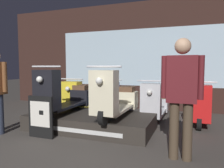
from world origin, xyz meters
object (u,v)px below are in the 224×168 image
(scooter_backrow_0, at_px, (83,100))
(scooter_backrow_3, at_px, (199,107))
(price_sign_board, at_px, (41,117))
(scooter_display_left, at_px, (64,95))
(person_right_browsing, at_px, (182,90))
(scooter_backrow_2, at_px, (155,104))
(scooter_backrow_1, at_px, (117,102))
(scooter_display_right, at_px, (115,98))

(scooter_backrow_0, relative_size, scooter_backrow_3, 1.00)
(scooter_backrow_3, height_order, price_sign_board, scooter_backrow_3)
(scooter_display_left, height_order, scooter_backrow_0, scooter_display_left)
(scooter_backrow_0, xyz_separation_m, person_right_browsing, (2.66, -2.16, 0.59))
(scooter_display_left, height_order, scooter_backrow_2, scooter_display_left)
(person_right_browsing, bearing_deg, scooter_backrow_3, 82.68)
(scooter_backrow_1, height_order, price_sign_board, scooter_backrow_1)
(scooter_backrow_2, height_order, scooter_backrow_3, same)
(scooter_backrow_1, relative_size, scooter_backrow_3, 1.00)
(scooter_backrow_0, xyz_separation_m, price_sign_board, (0.25, -2.08, 0.01))
(person_right_browsing, distance_m, price_sign_board, 2.47)
(scooter_display_right, bearing_deg, person_right_browsing, -33.06)
(scooter_display_left, relative_size, scooter_backrow_0, 1.00)
(scooter_backrow_1, xyz_separation_m, scooter_backrow_3, (1.96, 0.00, 0.00))
(scooter_display_right, height_order, scooter_backrow_3, scooter_display_right)
(scooter_backrow_1, relative_size, scooter_backrow_2, 1.00)
(scooter_backrow_3, height_order, person_right_browsing, person_right_browsing)
(scooter_backrow_3, bearing_deg, scooter_backrow_1, 180.00)
(scooter_display_left, relative_size, scooter_display_right, 1.00)
(scooter_backrow_2, relative_size, person_right_browsing, 1.06)
(scooter_backrow_0, bearing_deg, scooter_display_right, -43.69)
(scooter_backrow_3, distance_m, person_right_browsing, 2.26)
(scooter_backrow_2, distance_m, price_sign_board, 2.69)
(scooter_backrow_2, bearing_deg, scooter_backrow_1, 180.00)
(scooter_backrow_0, height_order, scooter_backrow_2, same)
(person_right_browsing, xyz_separation_m, price_sign_board, (-2.40, 0.08, -0.58))
(scooter_display_left, height_order, scooter_backrow_3, scooter_display_left)
(price_sign_board, bearing_deg, person_right_browsing, -1.95)
(scooter_backrow_3, bearing_deg, price_sign_board, -142.19)
(scooter_backrow_0, xyz_separation_m, scooter_backrow_1, (0.98, 0.00, 0.00))
(scooter_backrow_3, relative_size, price_sign_board, 2.32)
(scooter_display_left, distance_m, scooter_backrow_0, 1.42)
(scooter_backrow_0, distance_m, scooter_backrow_2, 1.96)
(scooter_backrow_0, bearing_deg, scooter_backrow_2, 0.00)
(scooter_backrow_1, distance_m, scooter_backrow_3, 1.96)
(scooter_backrow_1, bearing_deg, price_sign_board, -109.22)
(scooter_backrow_3, relative_size, person_right_browsing, 1.06)
(scooter_display_left, distance_m, scooter_backrow_1, 1.55)
(scooter_backrow_0, distance_m, person_right_browsing, 3.48)
(scooter_backrow_0, relative_size, person_right_browsing, 1.06)
(scooter_backrow_2, bearing_deg, scooter_backrow_3, 0.00)
(scooter_display_left, bearing_deg, person_right_browsing, -18.74)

